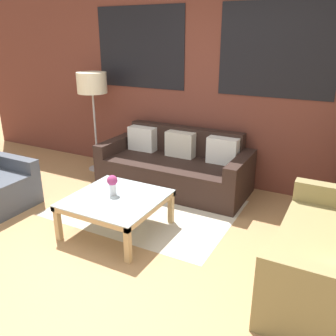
{
  "coord_description": "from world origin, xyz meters",
  "views": [
    {
      "loc": [
        1.88,
        -2.08,
        1.97
      ],
      "look_at": [
        0.1,
        1.26,
        0.55
      ],
      "focal_mm": 38.0,
      "sensor_mm": 36.0,
      "label": 1
    }
  ],
  "objects_px": {
    "settee_vintage": "(334,255)",
    "flower_vase": "(112,183)",
    "coffee_table": "(116,202)",
    "couch_dark": "(175,167)",
    "floor_lamp": "(92,86)"
  },
  "relations": [
    {
      "from": "couch_dark",
      "to": "coffee_table",
      "type": "xyz_separation_m",
      "value": [
        -0.01,
        -1.34,
        0.05
      ]
    },
    {
      "from": "coffee_table",
      "to": "floor_lamp",
      "type": "height_order",
      "value": "floor_lamp"
    },
    {
      "from": "couch_dark",
      "to": "settee_vintage",
      "type": "distance_m",
      "value": 2.44
    },
    {
      "from": "settee_vintage",
      "to": "coffee_table",
      "type": "distance_m",
      "value": 2.09
    },
    {
      "from": "floor_lamp",
      "to": "settee_vintage",
      "type": "bearing_deg",
      "value": -21.03
    },
    {
      "from": "flower_vase",
      "to": "couch_dark",
      "type": "bearing_deg",
      "value": 86.48
    },
    {
      "from": "couch_dark",
      "to": "floor_lamp",
      "type": "distance_m",
      "value": 1.71
    },
    {
      "from": "floor_lamp",
      "to": "flower_vase",
      "type": "relative_size",
      "value": 6.76
    },
    {
      "from": "couch_dark",
      "to": "flower_vase",
      "type": "distance_m",
      "value": 1.32
    },
    {
      "from": "couch_dark",
      "to": "flower_vase",
      "type": "bearing_deg",
      "value": -93.52
    },
    {
      "from": "settee_vintage",
      "to": "flower_vase",
      "type": "xyz_separation_m",
      "value": [
        -2.16,
        -0.02,
        0.21
      ]
    },
    {
      "from": "settee_vintage",
      "to": "floor_lamp",
      "type": "xyz_separation_m",
      "value": [
        -3.46,
        1.33,
        0.97
      ]
    },
    {
      "from": "settee_vintage",
      "to": "flower_vase",
      "type": "height_order",
      "value": "settee_vintage"
    },
    {
      "from": "settee_vintage",
      "to": "floor_lamp",
      "type": "bearing_deg",
      "value": 158.97
    },
    {
      "from": "settee_vintage",
      "to": "coffee_table",
      "type": "relative_size",
      "value": 1.7
    }
  ]
}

